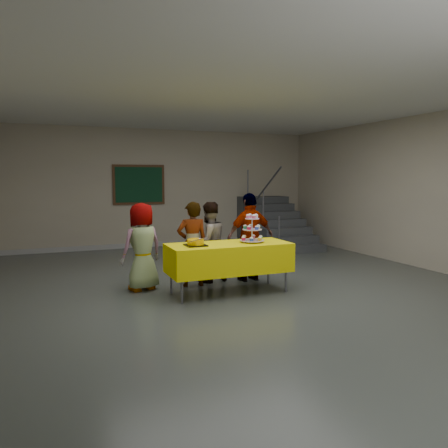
# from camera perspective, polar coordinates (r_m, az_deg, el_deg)

# --- Properties ---
(room_shell) EXTENTS (10.00, 10.04, 3.02)m
(room_shell) POSITION_cam_1_polar(r_m,az_deg,el_deg) (6.69, 2.74, 9.13)
(room_shell) COLOR #4C514C
(room_shell) RESTS_ON ground
(bake_table) EXTENTS (1.88, 0.78, 0.77)m
(bake_table) POSITION_cam_1_polar(r_m,az_deg,el_deg) (6.72, 0.64, -4.36)
(bake_table) COLOR #595960
(bake_table) RESTS_ON ground
(cupcake_stand) EXTENTS (0.38, 0.38, 0.44)m
(cupcake_stand) POSITION_cam_1_polar(r_m,az_deg,el_deg) (6.80, 3.68, -0.92)
(cupcake_stand) COLOR silver
(cupcake_stand) RESTS_ON bake_table
(bear_cake) EXTENTS (0.32, 0.36, 0.12)m
(bear_cake) POSITION_cam_1_polar(r_m,az_deg,el_deg) (6.46, -3.73, -2.34)
(bear_cake) COLOR black
(bear_cake) RESTS_ON bake_table
(schoolchild_a) EXTENTS (0.78, 0.63, 1.38)m
(schoolchild_a) POSITION_cam_1_polar(r_m,az_deg,el_deg) (6.99, -10.65, -2.93)
(schoolchild_a) COLOR slate
(schoolchild_a) RESTS_ON ground
(schoolchild_b) EXTENTS (0.53, 0.37, 1.39)m
(schoolchild_b) POSITION_cam_1_polar(r_m,az_deg,el_deg) (7.13, -4.17, -2.64)
(schoolchild_b) COLOR slate
(schoolchild_b) RESTS_ON ground
(schoolchild_c) EXTENTS (0.77, 0.66, 1.37)m
(schoolchild_c) POSITION_cam_1_polar(r_m,az_deg,el_deg) (7.41, -2.00, -2.38)
(schoolchild_c) COLOR slate
(schoolchild_c) RESTS_ON ground
(schoolchild_d) EXTENTS (0.92, 0.45, 1.51)m
(schoolchild_d) POSITION_cam_1_polar(r_m,az_deg,el_deg) (7.51, 3.47, -1.71)
(schoolchild_d) COLOR slate
(schoolchild_d) RESTS_ON ground
(staircase) EXTENTS (1.30, 2.40, 2.04)m
(staircase) POSITION_cam_1_polar(r_m,az_deg,el_deg) (11.64, 6.34, -0.32)
(staircase) COLOR #424447
(staircase) RESTS_ON ground
(noticeboard) EXTENTS (1.30, 0.05, 1.00)m
(noticeboard) POSITION_cam_1_polar(r_m,az_deg,el_deg) (11.23, -11.05, 5.06)
(noticeboard) COLOR #472B16
(noticeboard) RESTS_ON ground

